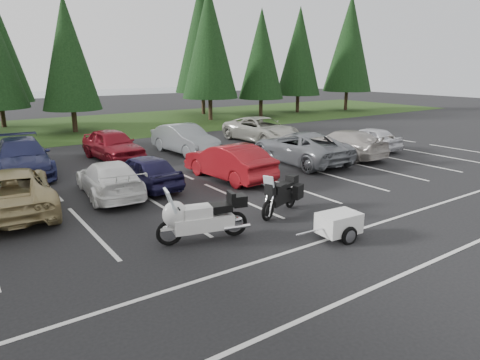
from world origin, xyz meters
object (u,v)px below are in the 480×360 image
car_near_5 (229,161)px  car_near_2 (10,191)px  car_near_7 (343,143)px  touring_motorcycle (203,213)px  car_near_8 (369,138)px  adventure_motorcycle (280,192)px  car_far_2 (113,145)px  car_far_3 (185,139)px  car_far_4 (262,129)px  car_far_1 (22,157)px  cargo_trailer (339,226)px  car_near_4 (144,171)px  car_near_3 (109,179)px  car_near_6 (300,147)px

car_near_5 → car_near_2: bearing=-7.5°
car_near_7 → touring_motorcycle: 13.19m
car_near_2 → car_near_8: bearing=-173.4°
adventure_motorcycle → car_near_5: bearing=55.6°
adventure_motorcycle → touring_motorcycle: bearing=167.8°
car_near_8 → car_far_2: bearing=-23.7°
car_near_5 → car_far_2: (-2.78, 6.69, 0.03)m
car_near_8 → touring_motorcycle: (-14.74, -6.21, 0.14)m
car_far_3 → car_far_4: size_ratio=0.86×
car_far_1 → cargo_trailer: bearing=-61.9°
cargo_trailer → car_far_4: bearing=64.5°
car_near_2 → car_near_4: car_near_2 is taller
car_near_2 → cargo_trailer: 10.62m
cargo_trailer → adventure_motorcycle: 2.58m
car_near_3 → car_near_4: 1.52m
car_near_3 → adventure_motorcycle: (3.91, -5.24, 0.08)m
car_far_1 → car_far_2: (4.38, 0.76, -0.00)m
car_near_5 → car_near_6: 4.77m
car_near_4 → car_near_8: 13.97m
car_near_8 → adventure_motorcycle: size_ratio=1.59×
car_near_3 → car_near_8: (15.45, 0.47, -0.00)m
car_near_3 → car_far_2: (2.26, 6.20, 0.13)m
car_near_4 → car_near_3: bearing=5.4°
car_near_2 → car_far_4: (15.29, 6.22, 0.03)m
car_near_5 → car_far_3: (1.09, 6.08, 0.03)m
car_far_4 → cargo_trailer: 16.15m
car_near_6 → car_near_8: 5.70m
car_far_1 → touring_motorcycle: 11.53m
car_far_2 → cargo_trailer: size_ratio=2.79×
car_near_4 → car_near_7: size_ratio=0.81×
car_near_7 → cargo_trailer: size_ratio=2.98×
car_near_7 → touring_motorcycle: touring_motorcycle is taller
car_near_4 → car_near_8: size_ratio=1.04×
car_far_3 → cargo_trailer: car_far_3 is taller
car_near_5 → car_near_7: size_ratio=0.93×
car_near_4 → car_far_1: size_ratio=0.74×
car_near_7 → car_near_2: bearing=-1.4°
car_far_2 → touring_motorcycle: bearing=-102.1°
car_near_6 → car_near_7: size_ratio=1.14×
car_near_8 → car_far_2: size_ratio=0.83×
touring_motorcycle → cargo_trailer: size_ratio=1.73×
car_near_3 → car_far_2: car_far_2 is taller
car_far_4 → car_near_2: bearing=-161.9°
car_far_1 → car_near_8: bearing=-12.2°
car_near_3 → car_far_1: (-2.13, 5.44, 0.14)m
car_far_2 → car_near_6: bearing=-43.6°
car_near_7 → car_far_2: 12.15m
touring_motorcycle → adventure_motorcycle: bearing=22.7°
car_near_7 → car_far_2: size_ratio=1.07×
car_near_8 → adventure_motorcycle: 12.88m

